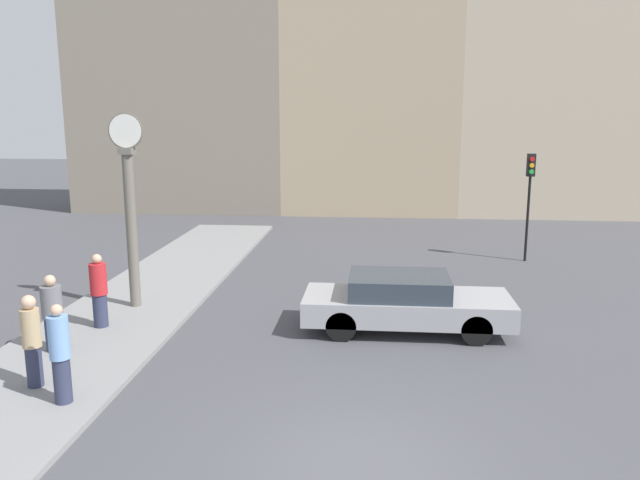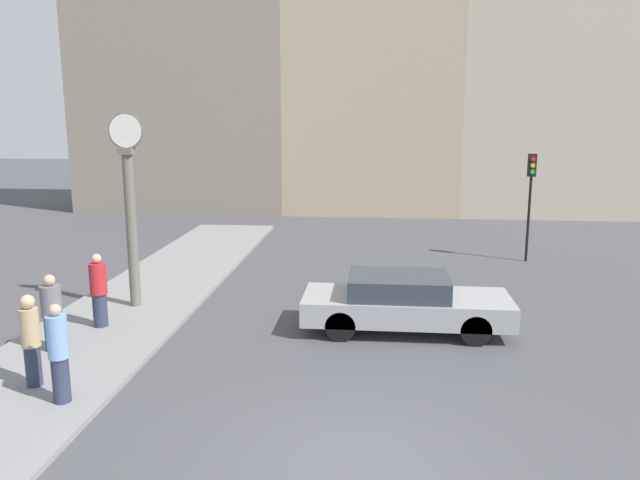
{
  "view_description": "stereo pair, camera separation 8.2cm",
  "coord_description": "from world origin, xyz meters",
  "px_view_note": "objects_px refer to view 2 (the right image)",
  "views": [
    {
      "loc": [
        0.17,
        -8.14,
        4.96
      ],
      "look_at": [
        -1.33,
        8.37,
        1.61
      ],
      "focal_mm": 35.0,
      "sensor_mm": 36.0,
      "label": 1
    },
    {
      "loc": [
        0.25,
        -8.13,
        4.96
      ],
      "look_at": [
        -1.33,
        8.37,
        1.61
      ],
      "focal_mm": 35.0,
      "sensor_mm": 36.0,
      "label": 2
    }
  ],
  "objects_px": {
    "pedestrian_blue_stripe": "(59,353)",
    "pedestrian_grey_jacket": "(52,313)",
    "sedan_car": "(404,302)",
    "traffic_light_far": "(531,185)",
    "pedestrian_red_top": "(99,291)",
    "street_clock": "(130,210)",
    "pedestrian_tan_coat": "(31,340)"
  },
  "relations": [
    {
      "from": "sedan_car",
      "to": "pedestrian_red_top",
      "type": "relative_size",
      "value": 2.76
    },
    {
      "from": "street_clock",
      "to": "pedestrian_red_top",
      "type": "bearing_deg",
      "value": -96.58
    },
    {
      "from": "sedan_car",
      "to": "pedestrian_red_top",
      "type": "bearing_deg",
      "value": -174.49
    },
    {
      "from": "traffic_light_far",
      "to": "street_clock",
      "type": "height_order",
      "value": "street_clock"
    },
    {
      "from": "street_clock",
      "to": "pedestrian_blue_stripe",
      "type": "xyz_separation_m",
      "value": [
        0.86,
        -5.47,
        -1.63
      ]
    },
    {
      "from": "pedestrian_blue_stripe",
      "to": "pedestrian_grey_jacket",
      "type": "height_order",
      "value": "pedestrian_blue_stripe"
    },
    {
      "from": "pedestrian_tan_coat",
      "to": "pedestrian_grey_jacket",
      "type": "xyz_separation_m",
      "value": [
        -0.53,
        1.71,
        -0.08
      ]
    },
    {
      "from": "street_clock",
      "to": "pedestrian_grey_jacket",
      "type": "height_order",
      "value": "street_clock"
    },
    {
      "from": "pedestrian_blue_stripe",
      "to": "pedestrian_grey_jacket",
      "type": "bearing_deg",
      "value": 120.72
    },
    {
      "from": "traffic_light_far",
      "to": "pedestrian_grey_jacket",
      "type": "relative_size",
      "value": 2.26
    },
    {
      "from": "traffic_light_far",
      "to": "pedestrian_tan_coat",
      "type": "distance_m",
      "value": 16.13
    },
    {
      "from": "traffic_light_far",
      "to": "pedestrian_red_top",
      "type": "xyz_separation_m",
      "value": [
        -11.49,
        -8.18,
        -1.67
      ]
    },
    {
      "from": "street_clock",
      "to": "pedestrian_tan_coat",
      "type": "xyz_separation_m",
      "value": [
        0.04,
        -4.89,
        -1.63
      ]
    },
    {
      "from": "pedestrian_blue_stripe",
      "to": "pedestrian_red_top",
      "type": "xyz_separation_m",
      "value": [
        -1.05,
        3.82,
        -0.02
      ]
    },
    {
      "from": "pedestrian_blue_stripe",
      "to": "pedestrian_tan_coat",
      "type": "height_order",
      "value": "pedestrian_blue_stripe"
    },
    {
      "from": "sedan_car",
      "to": "street_clock",
      "type": "relative_size",
      "value": 0.97
    },
    {
      "from": "pedestrian_tan_coat",
      "to": "pedestrian_red_top",
      "type": "height_order",
      "value": "pedestrian_red_top"
    },
    {
      "from": "sedan_car",
      "to": "traffic_light_far",
      "type": "xyz_separation_m",
      "value": [
        4.45,
        7.5,
        1.95
      ]
    },
    {
      "from": "pedestrian_tan_coat",
      "to": "sedan_car",
      "type": "bearing_deg",
      "value": 29.95
    },
    {
      "from": "pedestrian_red_top",
      "to": "pedestrian_grey_jacket",
      "type": "bearing_deg",
      "value": -101.29
    },
    {
      "from": "pedestrian_blue_stripe",
      "to": "pedestrian_tan_coat",
      "type": "relative_size",
      "value": 1.02
    },
    {
      "from": "pedestrian_grey_jacket",
      "to": "sedan_car",
      "type": "bearing_deg",
      "value": 16.77
    },
    {
      "from": "pedestrian_tan_coat",
      "to": "pedestrian_blue_stripe",
      "type": "bearing_deg",
      "value": -34.87
    },
    {
      "from": "pedestrian_tan_coat",
      "to": "pedestrian_grey_jacket",
      "type": "relative_size",
      "value": 1.05
    },
    {
      "from": "pedestrian_blue_stripe",
      "to": "street_clock",
      "type": "bearing_deg",
      "value": 98.98
    },
    {
      "from": "street_clock",
      "to": "pedestrian_red_top",
      "type": "distance_m",
      "value": 2.34
    },
    {
      "from": "pedestrian_blue_stripe",
      "to": "pedestrian_grey_jacket",
      "type": "relative_size",
      "value": 1.07
    },
    {
      "from": "sedan_car",
      "to": "traffic_light_far",
      "type": "bearing_deg",
      "value": 59.32
    },
    {
      "from": "pedestrian_tan_coat",
      "to": "pedestrian_grey_jacket",
      "type": "bearing_deg",
      "value": 107.25
    },
    {
      "from": "sedan_car",
      "to": "pedestrian_grey_jacket",
      "type": "xyz_separation_m",
      "value": [
        -7.35,
        -2.21,
        0.21
      ]
    },
    {
      "from": "pedestrian_blue_stripe",
      "to": "sedan_car",
      "type": "bearing_deg",
      "value": 36.96
    },
    {
      "from": "pedestrian_grey_jacket",
      "to": "pedestrian_red_top",
      "type": "distance_m",
      "value": 1.57
    }
  ]
}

